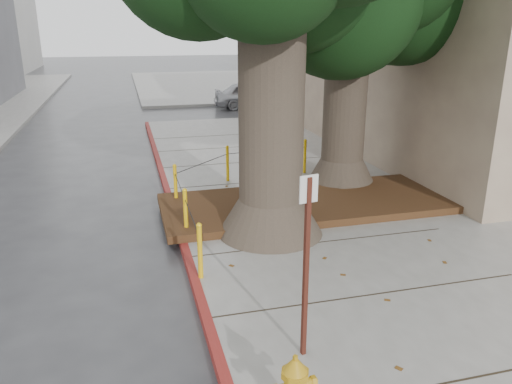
{
  "coord_description": "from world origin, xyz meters",
  "views": [
    {
      "loc": [
        -2.88,
        -5.96,
        3.98
      ],
      "look_at": [
        -0.66,
        2.43,
        1.1
      ],
      "focal_mm": 35.0,
      "sensor_mm": 36.0,
      "label": 1
    }
  ],
  "objects": [
    {
      "name": "sidewalk_far",
      "position": [
        6.0,
        30.0,
        0.07
      ],
      "size": [
        16.0,
        20.0,
        0.15
      ],
      "primitive_type": "cube",
      "color": "slate",
      "rests_on": "ground"
    },
    {
      "name": "bollard_ring",
      "position": [
        -0.87,
        4.38,
        0.66
      ],
      "size": [
        3.79,
        5.39,
        0.95
      ],
      "color": "#E6AD0C",
      "rests_on": "sidewalk_main"
    },
    {
      "name": "curb_red",
      "position": [
        -2.0,
        2.5,
        0.07
      ],
      "size": [
        0.14,
        26.0,
        0.16
      ],
      "primitive_type": "cube",
      "color": "maroon",
      "rests_on": "ground"
    },
    {
      "name": "car_red",
      "position": [
        9.07,
        17.24,
        0.62
      ],
      "size": [
        3.8,
        1.4,
        1.24
      ],
      "primitive_type": "imported",
      "rotation": [
        0.0,
        0.0,
        1.59
      ],
      "color": "maroon",
      "rests_on": "ground"
    },
    {
      "name": "planter_bed",
      "position": [
        0.9,
        3.9,
        0.23
      ],
      "size": [
        6.4,
        2.6,
        0.16
      ],
      "primitive_type": "cube",
      "color": "black",
      "rests_on": "sidewalk_main"
    },
    {
      "name": "building_side_grey",
      "position": [
        22.0,
        32.0,
        6.0
      ],
      "size": [
        12.0,
        14.0,
        12.0
      ],
      "primitive_type": "cube",
      "color": "slate",
      "rests_on": "ground"
    },
    {
      "name": "ground",
      "position": [
        0.0,
        0.0,
        0.0
      ],
      "size": [
        140.0,
        140.0,
        0.0
      ],
      "primitive_type": "plane",
      "color": "#28282B",
      "rests_on": "ground"
    },
    {
      "name": "car_silver",
      "position": [
        3.55,
        18.95,
        0.68
      ],
      "size": [
        4.12,
        2.02,
        1.35
      ],
      "primitive_type": "imported",
      "rotation": [
        0.0,
        0.0,
        1.46
      ],
      "color": "#A3A3A8",
      "rests_on": "ground"
    },
    {
      "name": "building_side_white",
      "position": [
        16.0,
        26.0,
        4.5
      ],
      "size": [
        10.0,
        10.0,
        9.0
      ],
      "primitive_type": "cube",
      "color": "silver",
      "rests_on": "ground"
    },
    {
      "name": "signpost",
      "position": [
        -0.99,
        -1.08,
        1.45
      ],
      "size": [
        0.23,
        0.06,
        2.3
      ],
      "rotation": [
        0.0,
        0.0,
        0.17
      ],
      "color": "#471911",
      "rests_on": "sidewalk_main"
    }
  ]
}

